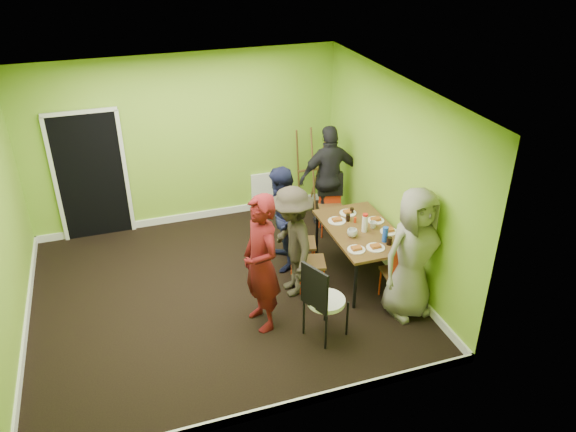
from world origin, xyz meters
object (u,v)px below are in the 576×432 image
Objects in this scene: thermos at (365,224)px; chair_front_end at (401,271)px; blue_bottle at (385,234)px; person_standing at (261,263)px; chair_back_end at (330,190)px; person_left_near at (292,242)px; easel at (310,168)px; chair_bentwood at (322,298)px; orange_bottle at (355,220)px; chair_left_far at (297,238)px; chair_left_near at (306,257)px; person_front_end at (413,254)px; person_back_end at (330,177)px; dining_table at (362,233)px; person_left_far at (280,220)px.

chair_front_end is at bearing -75.67° from thermos.
blue_bottle is 1.79m from person_standing.
chair_back_end is 1.88m from person_left_near.
easel reaches higher than chair_front_end.
orange_bottle is (1.01, 1.30, 0.20)m from chair_bentwood.
chair_left_far is 1.02× the size of chair_left_near.
chair_left_far is 0.51× the size of person_standing.
person_front_end is (1.08, -0.91, 0.38)m from chair_left_near.
chair_bentwood is at bearing 66.35° from person_back_end.
chair_bentwood is (-1.02, -1.09, -0.10)m from dining_table.
person_front_end reaches higher than orange_bottle.
blue_bottle reaches higher than orange_bottle.
chair_back_end is at bearing 85.84° from person_front_end.
person_left_near reaches higher than easel.
chair_left_near is 0.93× the size of chair_back_end.
person_front_end reaches higher than person_left_near.
person_left_near is (-0.21, -0.01, 0.28)m from chair_left_near.
chair_bentwood is 0.59× the size of person_standing.
person_front_end reaches higher than chair_left_far.
chair_left_far reaches higher than orange_bottle.
person_front_end reaches higher than thermos.
person_front_end is at bearing -76.08° from dining_table.
dining_table is 1.55× the size of chair_back_end.
easel is at bearing 92.13° from blue_bottle.
orange_bottle is at bearing -91.81° from easel.
person_standing is at bearing -19.28° from person_left_far.
person_front_end is at bearing -78.22° from orange_bottle.
person_back_end is (0.02, 0.10, 0.18)m from chair_back_end.
orange_bottle is 1.81m from person_standing.
orange_bottle is 1.31m from person_back_end.
thermos is 2.93× the size of orange_bottle.
easel is at bearing 173.39° from chair_left_near.
chair_bentwood is 13.06× the size of orange_bottle.
person_standing is at bearing -173.18° from blue_bottle.
chair_left_far is 0.52× the size of person_front_end.
chair_front_end is (0.09, -2.20, -0.16)m from chair_back_end.
chair_left_near is at bearing -179.84° from thermos.
chair_left_far is at bearing 119.22° from person_front_end.
chair_back_end is 1.48m from thermos.
chair_front_end is 11.44× the size of orange_bottle.
chair_bentwood is at bearing 8.12° from chair_left_far.
person_back_end is at bearing 83.84° from orange_bottle.
chair_left_near is 0.52× the size of person_back_end.
chair_left_near is 0.50× the size of person_standing.
chair_back_end is 2.66m from person_standing.
easel is 3.27m from person_standing.
person_standing reaches higher than person_back_end.
person_left_far is at bearing -123.15° from easel.
chair_left_near is at bearing 161.69° from blue_bottle.
person_front_end is (1.26, 0.12, 0.29)m from chair_bentwood.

